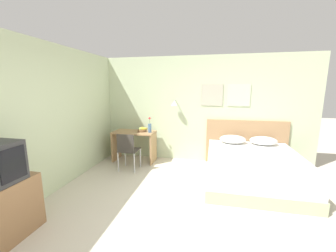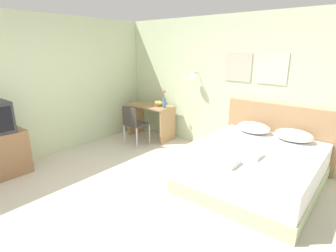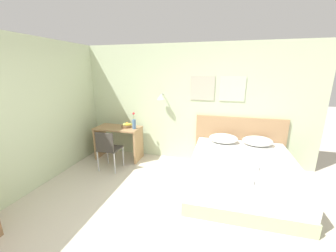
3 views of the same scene
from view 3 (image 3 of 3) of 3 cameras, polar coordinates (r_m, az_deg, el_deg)
ground_plane at (r=2.96m, az=-5.78°, el=-29.66°), size 24.00×24.00×0.00m
wall_back at (r=4.76m, az=5.23°, el=6.09°), size 5.57×0.31×2.65m
bed at (r=4.00m, az=19.61°, el=-12.33°), size 1.78×2.01×0.59m
headboard at (r=4.85m, az=18.98°, el=-4.05°), size 1.90×0.06×1.10m
pillow_left at (r=4.51m, az=15.11°, el=-3.32°), size 0.59×0.42×0.19m
pillow_right at (r=4.58m, az=23.56°, el=-3.84°), size 0.59×0.42×0.19m
folded_towel_near_foot at (r=3.59m, az=21.50°, el=-9.88°), size 0.27×0.27×0.06m
folded_towel_mid_bed at (r=3.17m, az=19.71°, el=-13.14°), size 0.28×0.29×0.06m
desk at (r=5.07m, az=-13.54°, el=-3.05°), size 1.06×0.55×0.78m
desk_chair at (r=4.50m, az=-16.37°, el=-5.71°), size 0.43×0.43×0.87m
fruit_bowl at (r=4.93m, az=-11.40°, el=0.14°), size 0.26×0.23×0.12m
flower_vase at (r=4.76m, az=-9.39°, el=0.81°), size 0.08×0.08×0.39m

